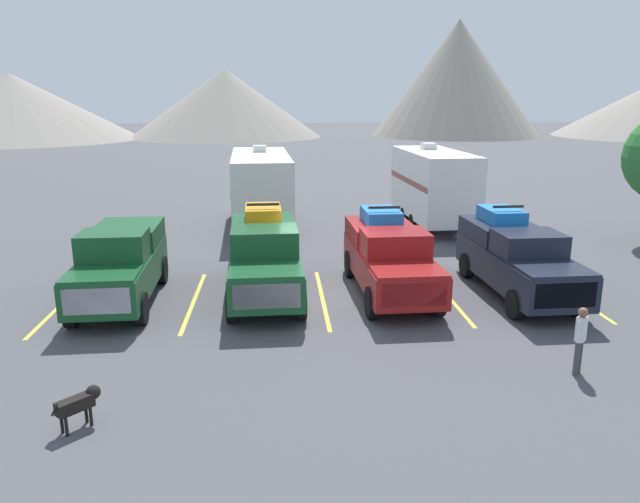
% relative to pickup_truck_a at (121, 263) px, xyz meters
% --- Properties ---
extents(ground_plane, '(240.00, 240.00, 0.00)m').
position_rel_pickup_truck_a_xyz_m(ground_plane, '(5.96, 0.03, -1.18)').
color(ground_plane, '#47474C').
extents(pickup_truck_a, '(2.23, 5.57, 2.26)m').
position_rel_pickup_truck_a_xyz_m(pickup_truck_a, '(0.00, 0.00, 0.00)').
color(pickup_truck_a, '#144723').
rests_on(pickup_truck_a, ground).
extents(pickup_truck_b, '(2.32, 5.94, 2.70)m').
position_rel_pickup_truck_a_xyz_m(pickup_truck_b, '(4.23, 0.33, 0.07)').
color(pickup_truck_b, '#144723').
rests_on(pickup_truck_b, ground).
extents(pickup_truck_c, '(2.31, 5.88, 2.57)m').
position_rel_pickup_truck_a_xyz_m(pickup_truck_c, '(8.05, 0.30, 0.00)').
color(pickup_truck_c, maroon).
rests_on(pickup_truck_c, ground).
extents(pickup_truck_d, '(2.25, 5.89, 2.60)m').
position_rel_pickup_truck_a_xyz_m(pickup_truck_d, '(11.95, -0.03, -0.01)').
color(pickup_truck_d, black).
rests_on(pickup_truck_d, ground).
extents(lot_stripe_a, '(0.12, 5.50, 0.01)m').
position_rel_pickup_truck_a_xyz_m(lot_stripe_a, '(-1.75, -0.17, -1.17)').
color(lot_stripe_a, gold).
rests_on(lot_stripe_a, ground).
extents(lot_stripe_b, '(0.12, 5.50, 0.01)m').
position_rel_pickup_truck_a_xyz_m(lot_stripe_b, '(2.10, -0.17, -1.17)').
color(lot_stripe_b, gold).
rests_on(lot_stripe_b, ground).
extents(lot_stripe_c, '(0.12, 5.50, 0.01)m').
position_rel_pickup_truck_a_xyz_m(lot_stripe_c, '(5.96, -0.17, -1.17)').
color(lot_stripe_c, gold).
rests_on(lot_stripe_c, ground).
extents(lot_stripe_d, '(0.12, 5.50, 0.01)m').
position_rel_pickup_truck_a_xyz_m(lot_stripe_d, '(9.82, -0.17, -1.17)').
color(lot_stripe_d, gold).
rests_on(lot_stripe_d, ground).
extents(lot_stripe_e, '(0.12, 5.50, 0.01)m').
position_rel_pickup_truck_a_xyz_m(lot_stripe_e, '(13.67, -0.17, -1.17)').
color(lot_stripe_e, gold).
rests_on(lot_stripe_e, ground).
extents(camper_trailer_a, '(2.92, 9.01, 3.67)m').
position_rel_pickup_truck_a_xyz_m(camper_trailer_a, '(3.89, 10.32, 0.76)').
color(camper_trailer_a, silver).
rests_on(camper_trailer_a, ground).
extents(camper_trailer_b, '(2.73, 7.88, 3.79)m').
position_rel_pickup_truck_a_xyz_m(camper_trailer_b, '(11.84, 9.84, 0.82)').
color(camper_trailer_b, white).
rests_on(camper_trailer_b, ground).
extents(person_a, '(0.29, 0.29, 1.55)m').
position_rel_pickup_truck_a_xyz_m(person_a, '(11.18, -5.72, -0.29)').
color(person_a, '#3F3F42').
rests_on(person_a, ground).
extents(dog, '(0.72, 0.75, 0.74)m').
position_rel_pickup_truck_a_xyz_m(dog, '(0.98, -7.21, -0.67)').
color(dog, black).
rests_on(dog, ground).
extents(mountain_ridge, '(156.93, 39.80, 16.77)m').
position_rel_pickup_truck_a_xyz_m(mountain_ridge, '(-4.13, 71.22, 4.27)').
color(mountain_ridge, gray).
rests_on(mountain_ridge, ground).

